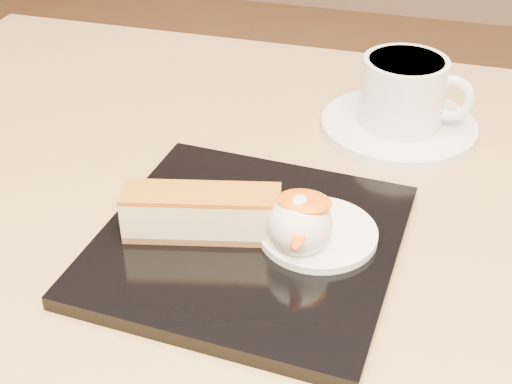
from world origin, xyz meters
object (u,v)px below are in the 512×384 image
(ice_cream_scoop, at_px, (300,224))
(coffee_cup, at_px, (405,90))
(saucer, at_px, (398,126))
(cheesecake, at_px, (202,213))
(table, at_px, (194,377))
(dessert_plate, at_px, (249,243))

(ice_cream_scoop, bearing_deg, coffee_cup, 77.12)
(ice_cream_scoop, xyz_separation_m, saucer, (0.05, 0.22, -0.03))
(cheesecake, distance_m, saucer, 0.25)
(table, distance_m, cheesecake, 0.19)
(ice_cream_scoop, height_order, saucer, ice_cream_scoop)
(cheesecake, relative_size, saucer, 0.81)
(dessert_plate, relative_size, coffee_cup, 2.06)
(dessert_plate, xyz_separation_m, ice_cream_scoop, (0.04, -0.01, 0.03))
(dessert_plate, xyz_separation_m, cheesecake, (-0.04, -0.01, 0.02))
(cheesecake, xyz_separation_m, ice_cream_scoop, (0.08, -0.00, 0.00))
(table, relative_size, dessert_plate, 3.64)
(table, bearing_deg, dessert_plate, 5.75)
(table, height_order, dessert_plate, dessert_plate)
(ice_cream_scoop, bearing_deg, table, -179.93)
(saucer, bearing_deg, dessert_plate, -112.26)
(saucer, distance_m, coffee_cup, 0.04)
(ice_cream_scoop, relative_size, coffee_cup, 0.44)
(coffee_cup, bearing_deg, saucer, -180.00)
(cheesecake, bearing_deg, dessert_plate, -5.08)
(dessert_plate, bearing_deg, ice_cream_scoop, -7.13)
(ice_cream_scoop, distance_m, saucer, 0.23)
(coffee_cup, bearing_deg, table, -120.77)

